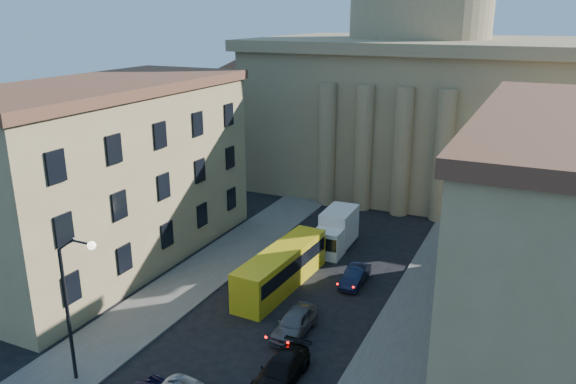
# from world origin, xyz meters

# --- Properties ---
(sidewalk_left) EXTENTS (5.00, 60.00, 0.15)m
(sidewalk_left) POSITION_xyz_m (-8.50, 18.00, 0.07)
(sidewalk_left) COLOR #4F4D48
(sidewalk_left) RESTS_ON ground
(sidewalk_right) EXTENTS (5.00, 60.00, 0.15)m
(sidewalk_right) POSITION_xyz_m (8.50, 18.00, 0.07)
(sidewalk_right) COLOR #4F4D48
(sidewalk_right) RESTS_ON ground
(church) EXTENTS (68.02, 28.76, 36.60)m
(church) POSITION_xyz_m (0.00, 55.47, 11.88)
(church) COLOR #856F52
(church) RESTS_ON ground
(building_left) EXTENTS (11.60, 26.60, 14.70)m
(building_left) POSITION_xyz_m (-17.00, 22.00, 7.42)
(building_left) COLOR tan
(building_left) RESTS_ON ground
(building_right) EXTENTS (11.60, 26.60, 14.70)m
(building_right) POSITION_xyz_m (17.00, 22.00, 7.42)
(building_right) COLOR tan
(building_right) RESTS_ON ground
(street_lamp) EXTENTS (2.62, 0.44, 8.83)m
(street_lamp) POSITION_xyz_m (-6.97, 8.00, 5.29)
(street_lamp) COLOR black
(street_lamp) RESTS_ON ground
(car_right_mid) EXTENTS (2.05, 4.95, 1.43)m
(car_right_mid) POSITION_xyz_m (3.01, 12.72, 0.72)
(car_right_mid) COLOR black
(car_right_mid) RESTS_ON ground
(car_right_far) EXTENTS (1.96, 4.65, 1.57)m
(car_right_far) POSITION_xyz_m (1.66, 17.59, 0.79)
(car_right_far) COLOR #505156
(car_right_far) RESTS_ON ground
(car_right_distant) EXTENTS (1.43, 4.00, 1.31)m
(car_right_distant) POSITION_xyz_m (2.95, 25.85, 0.66)
(car_right_distant) COLOR black
(car_right_distant) RESTS_ON ground
(city_bus) EXTENTS (3.00, 10.66, 2.97)m
(city_bus) POSITION_xyz_m (-1.93, 23.13, 1.60)
(city_bus) COLOR gold
(city_bus) RESTS_ON ground
(box_truck) EXTENTS (2.49, 6.05, 3.30)m
(box_truck) POSITION_xyz_m (-0.80, 31.76, 1.56)
(box_truck) COLOR silver
(box_truck) RESTS_ON ground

